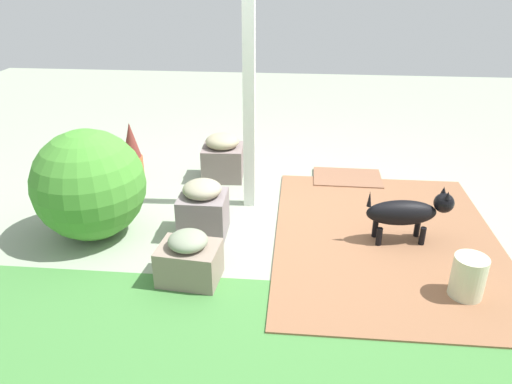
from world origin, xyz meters
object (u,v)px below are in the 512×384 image
Objects in this scene: stone_planter_far at (189,259)px; ceramic_urn at (468,278)px; stone_planter_mid at (203,209)px; terracotta_pot_spiky at (132,151)px; round_shrub at (89,185)px; dog at (408,212)px; stone_planter_nearest at (223,157)px; porch_pillar at (249,89)px; doormat at (347,178)px.

ceramic_urn is at bearing 179.24° from stone_planter_far.
terracotta_pot_spiky is at bearing -49.34° from stone_planter_mid.
stone_planter_mid is 0.83× the size of terracotta_pot_spiky.
round_shrub is 1.30× the size of dog.
stone_planter_nearest is 1.00× the size of stone_planter_mid.
stone_planter_nearest is 1.81m from stone_planter_far.
porch_pillar is 4.48× the size of stone_planter_mid.
stone_planter_nearest is 1.53× the size of ceramic_urn.
stone_planter_nearest is 1.16m from stone_planter_mid.
porch_pillar reaches higher than doormat.
porch_pillar is at bearing -118.45° from stone_planter_mid.
doormat is (-2.24, -0.11, -0.26)m from terracotta_pot_spiky.
stone_planter_far is (0.30, 1.24, -0.91)m from porch_pillar.
doormat is at bearing -148.77° from round_shrub.
stone_planter_mid is 1.07× the size of stone_planter_far.
terracotta_pot_spiky is (0.98, -1.77, 0.10)m from stone_planter_far.
round_shrub is at bearing -31.61° from stone_planter_far.
round_shrub reaches higher than stone_planter_nearest.
stone_planter_nearest is 1.31m from doormat.
stone_planter_far is at bearing 119.11° from terracotta_pot_spiky.
stone_planter_nearest is 0.54× the size of round_shrub.
ceramic_urn is (-1.92, 0.67, -0.07)m from stone_planter_mid.
round_shrub is (1.22, 0.67, -0.63)m from porch_pillar.
doormat is (-1.29, -0.07, -0.21)m from stone_planter_nearest.
porch_pillar reaches higher than stone_planter_far.
stone_planter_mid is at bearing 61.55° from porch_pillar.
dog is at bearing -179.33° from stone_planter_mid.
round_shrub is 2.89m from ceramic_urn.
terracotta_pot_spiky is at bearing 2.93° from doormat.
stone_planter_far is at bearing 91.91° from stone_planter_mid.
stone_planter_nearest is (0.34, -0.57, -0.85)m from porch_pillar.
stone_planter_mid is 1.79m from doormat.
stone_planter_mid is 0.93m from round_shrub.
stone_planter_mid is 0.70× the size of dog.
stone_planter_nearest is 2.01m from dog.
stone_planter_mid is 1.63m from dog.
stone_planter_mid is 1.48m from terracotta_pot_spiky.
terracotta_pot_spiky reaches higher than ceramic_urn.
doormat is at bearing -145.94° from porch_pillar.
porch_pillar is 2.24m from ceramic_urn.
porch_pillar is at bearing -103.56° from stone_planter_far.
stone_planter_mid is 0.69× the size of doormat.
stone_planter_mid reaches higher than stone_planter_far.
terracotta_pot_spiky is (0.94, 0.04, 0.05)m from stone_planter_nearest.
stone_planter_nearest is at bearing -88.71° from stone_planter_far.
ceramic_urn reaches higher than doormat.
stone_planter_far is 0.77× the size of terracotta_pot_spiky.
stone_planter_far is 1.43× the size of ceramic_urn.
dog is at bearing -157.57° from stone_planter_far.
dog is at bearing -67.57° from ceramic_urn.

